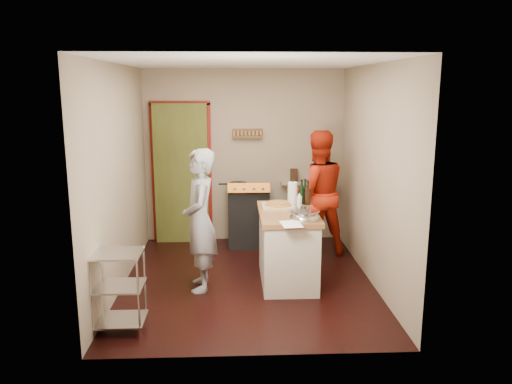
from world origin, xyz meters
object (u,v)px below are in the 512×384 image
wire_shelving (119,287)px  person_stripe (200,220)px  stove (248,216)px  person_red (317,193)px  island (288,244)px

wire_shelving → person_stripe: size_ratio=0.48×
stove → wire_shelving: stove is taller
person_stripe → person_red: 1.97m
wire_shelving → island: island is taller
island → person_red: 1.21m
wire_shelving → person_red: 3.20m
stove → person_red: 1.13m
island → stove: bearing=106.9°
stove → wire_shelving: size_ratio=1.26×
stove → person_red: size_ratio=0.57×
stove → person_stripe: size_ratio=0.61×
island → person_stripe: person_stripe is taller
person_stripe → person_red: person_red is taller
wire_shelving → person_red: size_ratio=0.46×
wire_shelving → person_stripe: person_stripe is taller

